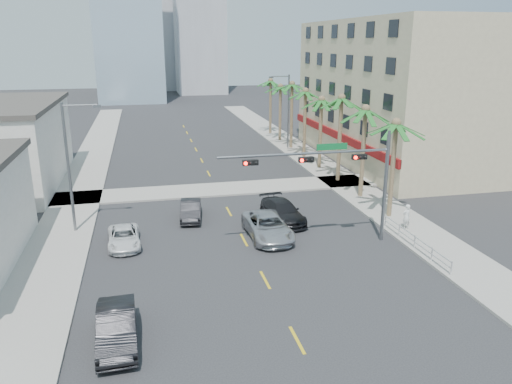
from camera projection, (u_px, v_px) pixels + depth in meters
ground at (285, 317)px, 24.14m from camera, size 260.00×260.00×0.00m
sidewalk_right at (351, 187)px, 45.32m from camera, size 4.00×120.00×0.15m
sidewalk_left at (74, 206)px, 40.25m from camera, size 4.00×120.00×0.15m
sidewalk_cross at (217, 189)px, 44.65m from camera, size 80.00×4.00×0.15m
building_right at (404, 92)px, 54.61m from camera, size 15.25×28.00×15.00m
tower_far_center at (148, 9)px, 134.11m from camera, size 16.00×16.00×42.00m
traffic_signal_mast at (340, 170)px, 31.31m from camera, size 11.12×0.54×7.20m
palm_tree_0 at (396, 124)px, 35.73m from camera, size 4.80×4.80×7.80m
palm_tree_1 at (366, 110)px, 40.49m from camera, size 4.80×4.80×8.16m
palm_tree_2 at (342, 99)px, 45.24m from camera, size 4.80×4.80×8.52m
palm_tree_3 at (322, 100)px, 50.30m from camera, size 4.80×4.80×7.80m
palm_tree_4 at (306, 92)px, 55.05m from camera, size 4.80×4.80×8.16m
palm_tree_5 at (292, 85)px, 59.80m from camera, size 4.80×4.80×8.52m
palm_tree_6 at (280, 87)px, 64.86m from camera, size 4.80×4.80×7.80m
palm_tree_7 at (271, 81)px, 69.61m from camera, size 4.80×4.80×8.16m
streetlight_left at (71, 162)px, 33.42m from camera, size 2.55×0.25×9.00m
streetlight_right at (287, 108)px, 60.46m from camera, size 2.55×0.25×9.00m
guardrail at (415, 240)px, 31.72m from camera, size 0.08×8.08×1.00m
car_parked_mid at (117, 328)px, 21.80m from camera, size 1.85×4.84×1.58m
car_parked_far at (124, 237)px, 32.33m from camera, size 2.19×4.40×1.20m
car_lane_left at (191, 210)px, 37.29m from camera, size 1.96×4.36×1.39m
car_lane_center at (268, 226)px, 33.70m from camera, size 2.76×5.76×1.59m
car_lane_right at (283, 212)px, 36.73m from camera, size 2.76×5.50×1.53m
pedestrian at (406, 217)px, 34.79m from camera, size 0.75×0.59×1.81m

